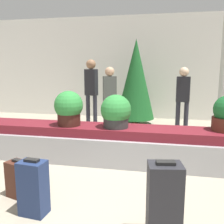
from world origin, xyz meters
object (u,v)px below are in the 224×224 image
at_px(potted_plant_1, 116,112).
at_px(decorated_tree, 136,79).
at_px(suitcase_1, 20,179).
at_px(potted_plant_0, 69,108).
at_px(traveler_1, 183,94).
at_px(traveler_2, 110,94).
at_px(suitcase_3, 33,188).
at_px(traveler_0, 91,87).
at_px(suitcase_0, 164,203).

xyz_separation_m(potted_plant_1, decorated_tree, (0.00, 2.99, 0.41)).
xyz_separation_m(suitcase_1, potted_plant_0, (0.13, 1.38, 0.68)).
height_order(potted_plant_0, traveler_1, traveler_1).
xyz_separation_m(suitcase_1, traveler_2, (0.43, 3.37, 0.73)).
bearing_deg(traveler_1, traveler_2, -162.03).
distance_m(suitcase_3, traveler_0, 4.22).
height_order(suitcase_1, potted_plant_1, potted_plant_1).
relative_size(suitcase_3, traveler_0, 0.35).
distance_m(suitcase_0, traveler_0, 4.73).
xyz_separation_m(suitcase_0, traveler_2, (-1.32, 3.83, 0.59)).
bearing_deg(potted_plant_0, decorated_tree, 74.57).
bearing_deg(suitcase_0, traveler_1, 74.35).
bearing_deg(suitcase_0, suitcase_1, 155.74).
xyz_separation_m(traveler_1, traveler_2, (-1.77, -0.31, 0.01)).
bearing_deg(decorated_tree, potted_plant_1, -90.07).
relative_size(suitcase_3, traveler_2, 0.39).
bearing_deg(potted_plant_1, suitcase_0, -66.70).
distance_m(suitcase_1, potted_plant_0, 1.54).
bearing_deg(suitcase_3, suitcase_1, 144.78).
bearing_deg(suitcase_1, decorated_tree, 94.74).
bearing_deg(suitcase_1, potted_plant_1, 72.61).
height_order(suitcase_1, traveler_1, traveler_1).
distance_m(suitcase_1, traveler_0, 3.91).
bearing_deg(traveler_2, decorated_tree, -137.97).
bearing_deg(potted_plant_0, suitcase_3, -82.38).
bearing_deg(suitcase_0, traveler_0, 104.70).
relative_size(suitcase_0, traveler_2, 0.48).
xyz_separation_m(traveler_0, decorated_tree, (1.12, 0.58, 0.17)).
bearing_deg(suitcase_1, suitcase_0, 2.31).
relative_size(suitcase_0, suitcase_1, 1.60).
xyz_separation_m(traveler_0, traveler_2, (0.60, -0.43, -0.14)).
bearing_deg(suitcase_0, potted_plant_1, 103.78).
relative_size(suitcase_3, potted_plant_0, 1.06).
xyz_separation_m(potted_plant_0, traveler_1, (2.07, 2.30, 0.05)).
bearing_deg(traveler_2, potted_plant_1, 84.53).
height_order(suitcase_1, traveler_2, traveler_2).
relative_size(suitcase_1, traveler_2, 0.30).
bearing_deg(potted_plant_0, traveler_1, 48.11).
relative_size(traveler_1, decorated_tree, 0.68).
relative_size(suitcase_0, potted_plant_1, 1.41).
bearing_deg(traveler_1, decorated_tree, 158.54).
height_order(suitcase_3, potted_plant_1, potted_plant_1).
relative_size(suitcase_1, traveler_1, 0.30).
bearing_deg(traveler_0, potted_plant_1, 129.89).
height_order(suitcase_0, traveler_1, traveler_1).
distance_m(potted_plant_0, traveler_0, 2.45).
distance_m(traveler_0, traveler_1, 2.37).
relative_size(suitcase_0, traveler_0, 0.43).
bearing_deg(traveler_2, suitcase_1, 62.44).
bearing_deg(suitcase_3, traveler_1, 71.07).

